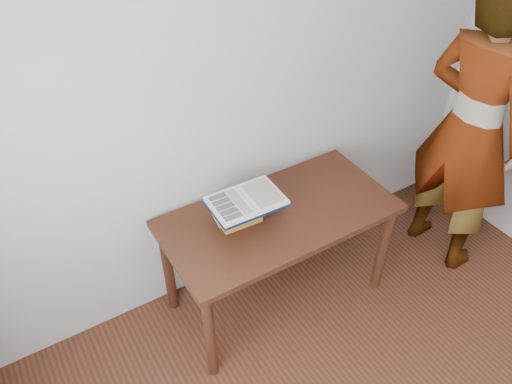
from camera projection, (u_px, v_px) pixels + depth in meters
desk at (279, 226)px, 2.82m from camera, size 1.31×0.65×0.70m
book_stack at (237, 211)px, 2.67m from camera, size 0.27×0.20×0.13m
open_book at (246, 201)px, 2.61m from camera, size 0.40×0.28×0.03m
reader at (471, 131)px, 2.94m from camera, size 0.50×0.72×1.90m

